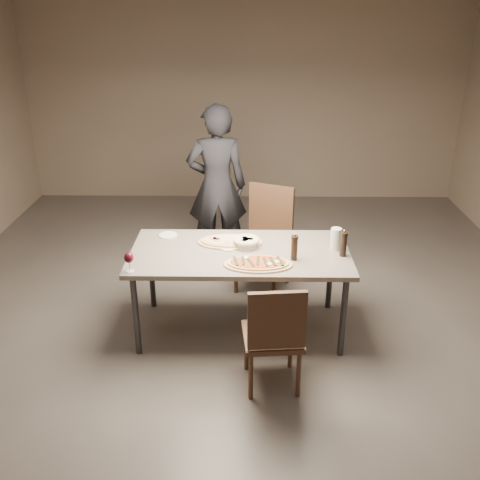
{
  "coord_description": "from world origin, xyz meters",
  "views": [
    {
      "loc": [
        0.06,
        -3.98,
        2.62
      ],
      "look_at": [
        0.0,
        0.0,
        0.85
      ],
      "focal_mm": 40.0,
      "sensor_mm": 36.0,
      "label": 1
    }
  ],
  "objects_px": {
    "carafe": "(336,239)",
    "pepper_mill_left": "(294,247)",
    "bread_basket": "(246,242)",
    "dining_table": "(240,257)",
    "zucchini_pizza": "(258,263)",
    "ham_pizza": "(230,241)",
    "chair_near": "(274,333)",
    "chair_far": "(266,232)",
    "diner": "(217,186)"
  },
  "relations": [
    {
      "from": "bread_basket",
      "to": "ham_pizza",
      "type": "bearing_deg",
      "value": 152.98
    },
    {
      "from": "zucchini_pizza",
      "to": "ham_pizza",
      "type": "distance_m",
      "value": 0.48
    },
    {
      "from": "bread_basket",
      "to": "diner",
      "type": "bearing_deg",
      "value": 103.9
    },
    {
      "from": "chair_near",
      "to": "bread_basket",
      "type": "bearing_deg",
      "value": 97.19
    },
    {
      "from": "dining_table",
      "to": "chair_far",
      "type": "xyz_separation_m",
      "value": [
        0.25,
        0.83,
        -0.13
      ]
    },
    {
      "from": "zucchini_pizza",
      "to": "carafe",
      "type": "relative_size",
      "value": 2.91
    },
    {
      "from": "pepper_mill_left",
      "to": "chair_near",
      "type": "bearing_deg",
      "value": -105.19
    },
    {
      "from": "diner",
      "to": "pepper_mill_left",
      "type": "bearing_deg",
      "value": 109.19
    },
    {
      "from": "zucchini_pizza",
      "to": "bread_basket",
      "type": "distance_m",
      "value": 0.36
    },
    {
      "from": "carafe",
      "to": "chair_far",
      "type": "xyz_separation_m",
      "value": [
        -0.54,
        0.77,
        -0.28
      ]
    },
    {
      "from": "ham_pizza",
      "to": "chair_far",
      "type": "bearing_deg",
      "value": 85.55
    },
    {
      "from": "ham_pizza",
      "to": "carafe",
      "type": "xyz_separation_m",
      "value": [
        0.88,
        -0.11,
        0.08
      ]
    },
    {
      "from": "chair_near",
      "to": "diner",
      "type": "distance_m",
      "value": 2.26
    },
    {
      "from": "bread_basket",
      "to": "pepper_mill_left",
      "type": "distance_m",
      "value": 0.45
    },
    {
      "from": "ham_pizza",
      "to": "bread_basket",
      "type": "relative_size",
      "value": 2.48
    },
    {
      "from": "carafe",
      "to": "diner",
      "type": "bearing_deg",
      "value": 128.7
    },
    {
      "from": "carafe",
      "to": "chair_far",
      "type": "height_order",
      "value": "chair_far"
    },
    {
      "from": "zucchini_pizza",
      "to": "carafe",
      "type": "distance_m",
      "value": 0.72
    },
    {
      "from": "chair_far",
      "to": "pepper_mill_left",
      "type": "bearing_deg",
      "value": 123.72
    },
    {
      "from": "carafe",
      "to": "chair_near",
      "type": "xyz_separation_m",
      "value": [
        -0.54,
        -0.86,
        -0.35
      ]
    },
    {
      "from": "pepper_mill_left",
      "to": "carafe",
      "type": "bearing_deg",
      "value": 29.59
    },
    {
      "from": "pepper_mill_left",
      "to": "dining_table",
      "type": "bearing_deg",
      "value": 160.72
    },
    {
      "from": "chair_far",
      "to": "chair_near",
      "type": "bearing_deg",
      "value": 113.23
    },
    {
      "from": "dining_table",
      "to": "chair_far",
      "type": "relative_size",
      "value": 1.78
    },
    {
      "from": "carafe",
      "to": "pepper_mill_left",
      "type": "bearing_deg",
      "value": -150.41
    },
    {
      "from": "dining_table",
      "to": "zucchini_pizza",
      "type": "bearing_deg",
      "value": -60.76
    },
    {
      "from": "ham_pizza",
      "to": "carafe",
      "type": "height_order",
      "value": "carafe"
    },
    {
      "from": "ham_pizza",
      "to": "chair_far",
      "type": "xyz_separation_m",
      "value": [
        0.33,
        0.67,
        -0.2
      ]
    },
    {
      "from": "pepper_mill_left",
      "to": "diner",
      "type": "height_order",
      "value": "diner"
    },
    {
      "from": "ham_pizza",
      "to": "pepper_mill_left",
      "type": "xyz_separation_m",
      "value": [
        0.52,
        -0.31,
        0.09
      ]
    },
    {
      "from": "bread_basket",
      "to": "zucchini_pizza",
      "type": "bearing_deg",
      "value": -75.09
    },
    {
      "from": "ham_pizza",
      "to": "chair_near",
      "type": "relative_size",
      "value": 0.62
    },
    {
      "from": "pepper_mill_left",
      "to": "chair_near",
      "type": "relative_size",
      "value": 0.26
    },
    {
      "from": "zucchini_pizza",
      "to": "dining_table",
      "type": "bearing_deg",
      "value": 137.64
    },
    {
      "from": "chair_far",
      "to": "carafe",
      "type": "bearing_deg",
      "value": 147.97
    },
    {
      "from": "bread_basket",
      "to": "pepper_mill_left",
      "type": "bearing_deg",
      "value": -32.21
    },
    {
      "from": "pepper_mill_left",
      "to": "diner",
      "type": "xyz_separation_m",
      "value": [
        -0.69,
        1.52,
        0.0
      ]
    },
    {
      "from": "dining_table",
      "to": "zucchini_pizza",
      "type": "height_order",
      "value": "zucchini_pizza"
    },
    {
      "from": "zucchini_pizza",
      "to": "diner",
      "type": "bearing_deg",
      "value": 122.53
    },
    {
      "from": "zucchini_pizza",
      "to": "chair_far",
      "type": "height_order",
      "value": "chair_far"
    },
    {
      "from": "zucchini_pizza",
      "to": "chair_near",
      "type": "relative_size",
      "value": 0.61
    },
    {
      "from": "ham_pizza",
      "to": "pepper_mill_left",
      "type": "distance_m",
      "value": 0.61
    },
    {
      "from": "bread_basket",
      "to": "chair_far",
      "type": "distance_m",
      "value": 0.8
    },
    {
      "from": "zucchini_pizza",
      "to": "diner",
      "type": "height_order",
      "value": "diner"
    },
    {
      "from": "dining_table",
      "to": "zucchini_pizza",
      "type": "xyz_separation_m",
      "value": [
        0.14,
        -0.26,
        0.07
      ]
    },
    {
      "from": "ham_pizza",
      "to": "zucchini_pizza",
      "type": "bearing_deg",
      "value": -38.91
    },
    {
      "from": "chair_near",
      "to": "chair_far",
      "type": "distance_m",
      "value": 1.64
    },
    {
      "from": "carafe",
      "to": "ham_pizza",
      "type": "bearing_deg",
      "value": 173.03
    },
    {
      "from": "pepper_mill_left",
      "to": "chair_far",
      "type": "distance_m",
      "value": 1.04
    },
    {
      "from": "ham_pizza",
      "to": "chair_near",
      "type": "bearing_deg",
      "value": -48.59
    }
  ]
}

